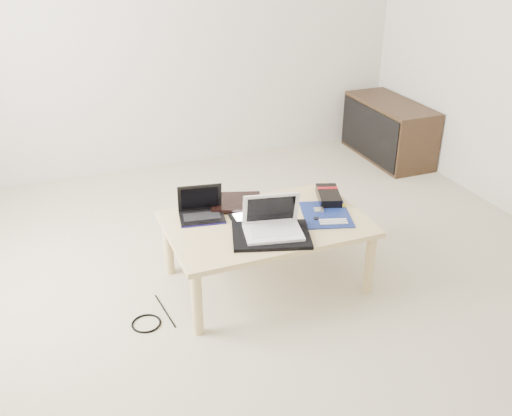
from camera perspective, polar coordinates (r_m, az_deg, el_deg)
name	(u,v)px	position (r m, az deg, el deg)	size (l,w,h in m)	color
ground	(262,287)	(3.33, 0.61, -7.87)	(4.00, 4.00, 0.00)	beige
coffee_table	(267,229)	(3.19, 1.07, -2.14)	(1.10, 0.70, 0.40)	#D9B983
media_cabinet	(388,130)	(5.14, 13.05, 7.59)	(0.41, 0.90, 0.50)	#3A2817
book	(236,203)	(3.34, -2.00, 0.54)	(0.35, 0.32, 0.03)	black
netbook	(201,211)	(3.21, -5.50, -0.27)	(0.28, 0.22, 0.18)	black
tablet	(252,218)	(3.19, -0.44, -0.99)	(0.24, 0.19, 0.01)	black
remote	(285,217)	(3.19, 2.89, -0.95)	(0.09, 0.24, 0.02)	silver
neoprene_sleeve	(271,235)	(3.01, 1.52, -2.74)	(0.41, 0.30, 0.02)	black
white_laptop	(272,224)	(3.01, 1.65, -1.63)	(0.34, 0.27, 0.21)	white
motherboard	(326,214)	(3.26, 7.05, -0.63)	(0.35, 0.39, 0.02)	#0B154A
gpu_box	(328,196)	(3.42, 7.26, 1.22)	(0.20, 0.27, 0.05)	black
cable_coil	(250,225)	(3.12, -0.60, -1.71)	(0.09, 0.09, 0.01)	black
floor_cable_coil	(146,323)	(3.11, -10.92, -11.27)	(0.16, 0.16, 0.01)	black
floor_cable_trail	(165,311)	(3.18, -9.09, -10.11)	(0.01, 0.01, 0.32)	black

